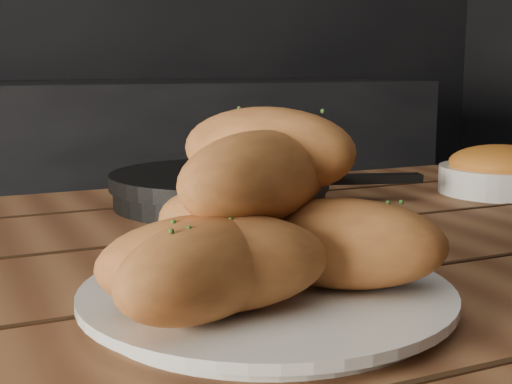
% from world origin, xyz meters
% --- Properties ---
extents(table, '(1.38, 0.92, 0.75)m').
position_xyz_m(table, '(0.53, 0.57, 0.65)').
color(table, brown).
rests_on(table, ground).
extents(plate, '(0.29, 0.29, 0.02)m').
position_xyz_m(plate, '(0.45, 0.43, 0.76)').
color(plate, silver).
rests_on(plate, table).
extents(bread_rolls, '(0.29, 0.26, 0.14)m').
position_xyz_m(bread_rolls, '(0.44, 0.43, 0.82)').
color(bread_rolls, '#BE6E34').
rests_on(bread_rolls, plate).
extents(skillet, '(0.42, 0.30, 0.05)m').
position_xyz_m(skillet, '(0.58, 0.84, 0.77)').
color(skillet, black).
rests_on(skillet, table).
extents(bowl, '(0.18, 0.18, 0.07)m').
position_xyz_m(bowl, '(1.00, 0.75, 0.78)').
color(bowl, white).
rests_on(bowl, table).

